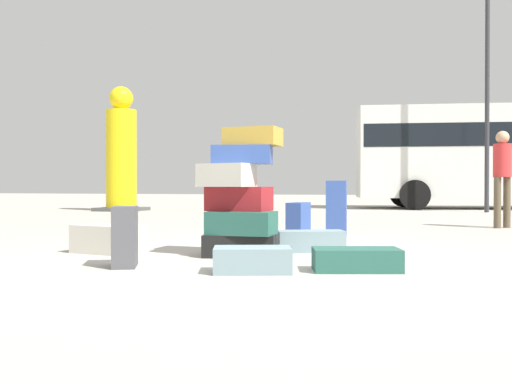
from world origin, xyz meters
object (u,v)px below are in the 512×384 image
object	(u,v)px
suitcase_slate_left_side	(252,260)
parked_bus	(506,150)
suitcase_slate_right_side	(311,241)
suitcase_teal_foreground_far	(356,260)
suitcase_navy_behind_tower	(337,208)
yellow_dummy_statue	(121,156)
suitcase_charcoal_upright_blue	(125,237)
suitcase_cream_foreground_near	(109,239)
person_bearded_onlooker	(502,170)
lamp_post	(487,47)
suitcase_tower	(240,199)
suitcase_navy_white_trunk	(299,223)

from	to	relation	value
suitcase_slate_left_side	parked_bus	world-z (taller)	parked_bus
suitcase_slate_right_side	suitcase_teal_foreground_far	size ratio (longest dim) A/B	1.00
suitcase_navy_behind_tower	yellow_dummy_statue	distance (m)	9.55
suitcase_charcoal_upright_blue	suitcase_cream_foreground_near	xyz separation A→B (m)	(-0.68, 0.83, -0.12)
parked_bus	person_bearded_onlooker	bearing A→B (deg)	-107.36
suitcase_charcoal_upright_blue	suitcase_slate_right_side	size ratio (longest dim) A/B	0.74
suitcase_charcoal_upright_blue	suitcase_slate_left_side	size ratio (longest dim) A/B	0.84
suitcase_slate_right_side	yellow_dummy_statue	bearing A→B (deg)	108.26
suitcase_navy_behind_tower	parked_bus	bearing A→B (deg)	66.31
suitcase_navy_behind_tower	suitcase_cream_foreground_near	bearing A→B (deg)	-130.79
suitcase_slate_right_side	lamp_post	world-z (taller)	lamp_post
suitcase_slate_right_side	suitcase_cream_foreground_near	xyz separation A→B (m)	(-2.02, -0.77, 0.04)
suitcase_navy_behind_tower	yellow_dummy_statue	size ratio (longest dim) A/B	0.22
suitcase_slate_left_side	yellow_dummy_statue	distance (m)	12.18
suitcase_teal_foreground_far	parked_bus	bearing A→B (deg)	61.81
suitcase_navy_behind_tower	suitcase_charcoal_upright_blue	bearing A→B (deg)	-115.29
suitcase_tower	yellow_dummy_statue	size ratio (longest dim) A/B	0.37
suitcase_slate_right_side	suitcase_slate_left_side	world-z (taller)	suitcase_slate_right_side
suitcase_tower	suitcase_teal_foreground_far	size ratio (longest dim) A/B	1.81
suitcase_slate_right_side	suitcase_teal_foreground_far	world-z (taller)	suitcase_slate_right_side
suitcase_teal_foreground_far	lamp_post	distance (m)	12.57
suitcase_navy_behind_tower	suitcase_navy_white_trunk	world-z (taller)	suitcase_navy_behind_tower
parked_bus	lamp_post	bearing A→B (deg)	-116.35
suitcase_tower	suitcase_slate_right_side	xyz separation A→B (m)	(0.61, 0.58, -0.47)
suitcase_tower	suitcase_slate_left_side	size ratio (longest dim) A/B	2.06
suitcase_teal_foreground_far	lamp_post	world-z (taller)	lamp_post
suitcase_teal_foreground_far	yellow_dummy_statue	xyz separation A→B (m)	(-7.86, 9.49, 1.48)
suitcase_navy_behind_tower	lamp_post	bearing A→B (deg)	65.75
suitcase_slate_left_side	suitcase_tower	bearing A→B (deg)	95.34
suitcase_teal_foreground_far	parked_bus	world-z (taller)	parked_bus
suitcase_charcoal_upright_blue	suitcase_navy_white_trunk	bearing A→B (deg)	42.01
suitcase_navy_behind_tower	suitcase_tower	bearing A→B (deg)	-107.95
suitcase_teal_foreground_far	lamp_post	xyz separation A→B (m)	(2.10, 11.59, 4.39)
suitcase_charcoal_upright_blue	suitcase_teal_foreground_far	distance (m)	2.02
suitcase_cream_foreground_near	lamp_post	world-z (taller)	lamp_post
suitcase_tower	suitcase_charcoal_upright_blue	bearing A→B (deg)	-125.53
suitcase_navy_behind_tower	suitcase_navy_white_trunk	distance (m)	1.30
suitcase_slate_left_side	person_bearded_onlooker	size ratio (longest dim) A/B	0.39
lamp_post	suitcase_slate_left_side	bearing A→B (deg)	-103.75
suitcase_teal_foreground_far	yellow_dummy_statue	world-z (taller)	yellow_dummy_statue
suitcase_slate_left_side	suitcase_teal_foreground_far	bearing A→B (deg)	3.59
person_bearded_onlooker	yellow_dummy_statue	xyz separation A→B (m)	(-9.64, 3.91, 0.59)
suitcase_cream_foreground_near	suitcase_navy_behind_tower	world-z (taller)	suitcase_navy_behind_tower
suitcase_charcoal_upright_blue	suitcase_teal_foreground_far	bearing A→B (deg)	-14.31
suitcase_slate_right_side	suitcase_cream_foreground_near	distance (m)	2.16
yellow_dummy_statue	suitcase_charcoal_upright_blue	bearing A→B (deg)	-59.19
suitcase_charcoal_upright_blue	yellow_dummy_statue	world-z (taller)	yellow_dummy_statue
suitcase_teal_foreground_far	suitcase_navy_behind_tower	bearing A→B (deg)	84.99
person_bearded_onlooker	parked_bus	bearing A→B (deg)	-138.38
suitcase_navy_behind_tower	suitcase_navy_white_trunk	size ratio (longest dim) A/B	1.55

